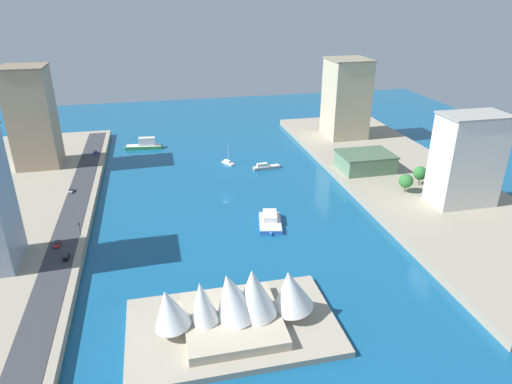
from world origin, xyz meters
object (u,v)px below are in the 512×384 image
Objects in this scene: terminal_long_green at (365,161)px; sedan_silver at (71,190)px; sailboat_small_white at (228,162)px; pickup_red at (57,244)px; apartment_midrise_tan at (32,117)px; suv_black at (66,257)px; catamaran_blue at (270,221)px; yacht_sleek_gray at (266,167)px; traffic_light_waterfront at (80,228)px; office_block_beige at (346,98)px; ferry_green_doubledeck at (145,145)px; opera_landmark at (237,301)px; hatchback_blue at (95,152)px; hotel_broad_white at (467,160)px.

terminal_long_green reaches higher than sedan_silver.
sailboat_small_white is 115.01m from pickup_red.
suv_black is at bearing 104.70° from apartment_midrise_tan.
apartment_midrise_tan reaches higher than terminal_long_green.
sedan_silver is (86.89, -46.36, 2.86)m from catamaran_blue.
yacht_sleek_gray is 124.14m from suv_black.
traffic_light_waterfront reaches higher than catamaran_blue.
pickup_red is at bearing 34.12° from office_block_beige.
sedan_silver reaches higher than yacht_sleek_gray.
catamaran_blue is (-52.16, 116.18, -0.91)m from ferry_green_doubledeck.
catamaran_blue is at bearing -112.73° from opera_landmark.
sedan_silver is at bearing 20.74° from sailboat_small_white.
catamaran_blue is at bearing 140.25° from apartment_midrise_tan.
catamaran_blue is at bearing 128.27° from hatchback_blue.
catamaran_blue is 66.04m from yacht_sleek_gray.
hatchback_blue is 0.10× the size of opera_landmark.
ferry_green_doubledeck is at bearing -102.02° from suv_black.
catamaran_blue is 98.53m from sedan_silver.
pickup_red reaches higher than hatchback_blue.
hotel_broad_white reaches higher than catamaran_blue.
ferry_green_doubledeck is 132.17m from office_block_beige.
traffic_light_waterfront is (91.03, 65.05, 6.67)m from yacht_sleek_gray.
opera_landmark reaches higher than ferry_green_doubledeck.
terminal_long_green reaches higher than pickup_red.
yacht_sleek_gray is 23.24m from sailboat_small_white.
pickup_red is (4.70, -10.39, 0.02)m from suv_black.
office_block_beige reaches higher than ferry_green_doubledeck.
office_block_beige is (-62.78, -39.53, 27.19)m from yacht_sleek_gray.
apartment_midrise_tan is at bearing -76.42° from pickup_red.
catamaran_blue is at bearing 77.68° from yacht_sleek_gray.
hotel_broad_white is (-140.17, 120.86, 21.68)m from ferry_green_doubledeck.
traffic_light_waterfront is (24.78, 116.70, 5.41)m from ferry_green_doubledeck.
terminal_long_green is at bearing -161.93° from pickup_red.
hatchback_blue is at bearing -71.55° from opera_landmark.
ferry_green_doubledeck reaches higher than hatchback_blue.
apartment_midrise_tan is (184.96, 14.17, 1.96)m from office_block_beige.
opera_landmark is at bearing 49.47° from terminal_long_green.
suv_black is (157.18, 120.07, -23.90)m from office_block_beige.
catamaran_blue is 67.67m from opera_landmark.
terminal_long_green reaches higher than traffic_light_waterfront.
ferry_green_doubledeck is 0.49× the size of office_block_beige.
traffic_light_waterfront reaches higher than suv_black.
sailboat_small_white is at bearing -26.50° from terminal_long_green.
opera_landmark is (40.03, 126.43, 8.91)m from yacht_sleek_gray.
apartment_midrise_tan is at bearing 24.53° from hatchback_blue.
sedan_silver is at bearing -60.62° from opera_landmark.
terminal_long_green is (13.24, 61.19, -20.15)m from office_block_beige.
terminal_long_green reaches higher than yacht_sleek_gray.
traffic_light_waterfront is 79.84m from opera_landmark.
suv_black is (94.41, 80.54, 3.29)m from yacht_sleek_gray.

